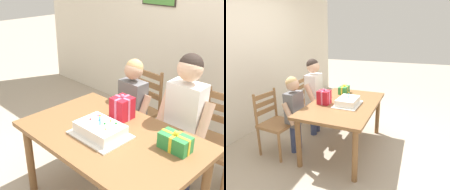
# 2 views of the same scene
# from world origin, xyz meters

# --- Properties ---
(ground_plane) EXTENTS (20.00, 20.00, 0.00)m
(ground_plane) POSITION_xyz_m (0.00, 0.00, 0.00)
(ground_plane) COLOR tan
(back_wall) EXTENTS (6.40, 0.11, 2.60)m
(back_wall) POSITION_xyz_m (-0.00, 1.75, 1.30)
(back_wall) COLOR silver
(back_wall) RESTS_ON ground
(dining_table) EXTENTS (1.48, 0.92, 0.72)m
(dining_table) POSITION_xyz_m (0.00, 0.00, 0.63)
(dining_table) COLOR brown
(dining_table) RESTS_ON ground
(birthday_cake) EXTENTS (0.44, 0.34, 0.19)m
(birthday_cake) POSITION_xyz_m (-0.05, -0.07, 0.77)
(birthday_cake) COLOR white
(birthday_cake) RESTS_ON dining_table
(gift_box_red_large) EXTENTS (0.23, 0.14, 0.16)m
(gift_box_red_large) POSITION_xyz_m (0.48, 0.18, 0.79)
(gift_box_red_large) COLOR #2D8E42
(gift_box_red_large) RESTS_ON dining_table
(gift_box_beside_cake) EXTENTS (0.16, 0.17, 0.23)m
(gift_box_beside_cake) POSITION_xyz_m (-0.13, 0.26, 0.82)
(gift_box_beside_cake) COLOR red
(gift_box_beside_cake) RESTS_ON dining_table
(chair_left) EXTENTS (0.45, 0.45, 0.92)m
(chair_left) POSITION_xyz_m (-0.47, 0.88, 0.47)
(chair_left) COLOR #996B42
(chair_left) RESTS_ON ground
(chair_right) EXTENTS (0.45, 0.45, 0.92)m
(chair_right) POSITION_xyz_m (0.47, 0.88, 0.47)
(chair_right) COLOR #996B42
(chair_right) RESTS_ON ground
(child_older) EXTENTS (0.48, 0.28, 1.31)m
(child_older) POSITION_xyz_m (0.27, 0.63, 0.80)
(child_older) COLOR #38426B
(child_older) RESTS_ON ground
(child_younger) EXTENTS (0.41, 0.24, 1.13)m
(child_younger) POSITION_xyz_m (-0.34, 0.63, 0.69)
(child_younger) COLOR #38426B
(child_younger) RESTS_ON ground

